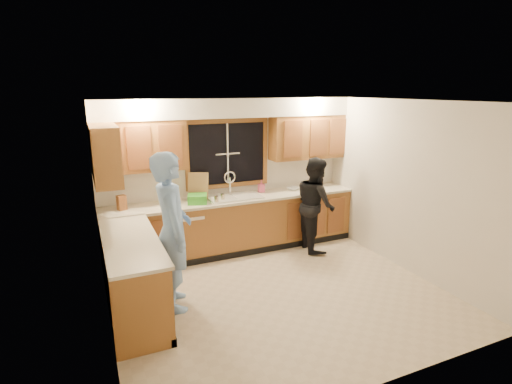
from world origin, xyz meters
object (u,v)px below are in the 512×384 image
man (172,232)px  dishwasher (185,235)px  stove (139,298)px  bowl (293,189)px  sink (234,201)px  dish_crate (197,199)px  soap_bottle (261,186)px  knife_block (122,203)px  woman (315,204)px

man → dishwasher: bearing=-13.3°
dishwasher → man: (-0.45, -1.33, 0.56)m
dishwasher → stove: 2.04m
bowl → sink: bearing=-177.4°
bowl → dish_crate: bearing=-175.9°
dishwasher → bowl: 2.04m
sink → man: bearing=-134.1°
man → soap_bottle: size_ratio=9.31×
soap_bottle → bowl: 0.58m
stove → soap_bottle: 3.12m
man → dish_crate: 1.43m
dish_crate → stove: bearing=-123.6°
man → bowl: 2.80m
sink → stove: (-1.80, -1.82, -0.41)m
knife_block → soap_bottle: knife_block is taller
sink → knife_block: (-1.75, 0.02, 0.17)m
knife_block → soap_bottle: bearing=-17.3°
man → woman: size_ratio=1.24×
soap_bottle → bowl: bearing=-9.2°
knife_block → soap_bottle: (2.30, 0.13, -0.01)m
knife_block → sink: bearing=-20.9°
stove → dish_crate: size_ratio=3.09×
soap_bottle → bowl: soap_bottle is taller
man → soap_bottle: bearing=-45.8°
knife_block → soap_bottle: 2.30m
man → dish_crate: man is taller
stove → man: (0.50, 0.48, 0.52)m
stove → soap_bottle: bearing=39.9°
dishwasher → knife_block: knife_block is taller
dishwasher → knife_block: (-0.90, 0.03, 0.62)m
stove → woman: woman is taller
stove → knife_block: size_ratio=4.08×
dishwasher → dish_crate: 0.62m
man → bowl: size_ratio=9.44×
dishwasher → woman: 2.19m
man → bowl: (2.42, 1.39, -0.03)m
knife_block → dishwasher: bearing=-22.4°
man → knife_block: 1.43m
dishwasher → woman: (2.11, -0.46, 0.38)m
dish_crate → soap_bottle: size_ratio=1.39×
stove → soap_bottle: (2.35, 1.97, 0.57)m
sink → man: 1.87m
stove → woman: size_ratio=0.57×
stove → dishwasher: bearing=62.3°
dish_crate → soap_bottle: soap_bottle is taller
knife_block → soap_bottle: size_ratio=1.05×
woman → knife_block: bearing=91.6°
stove → knife_block: knife_block is taller
dishwasher → woman: bearing=-12.4°
stove → knife_block: (0.05, 1.84, 0.58)m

